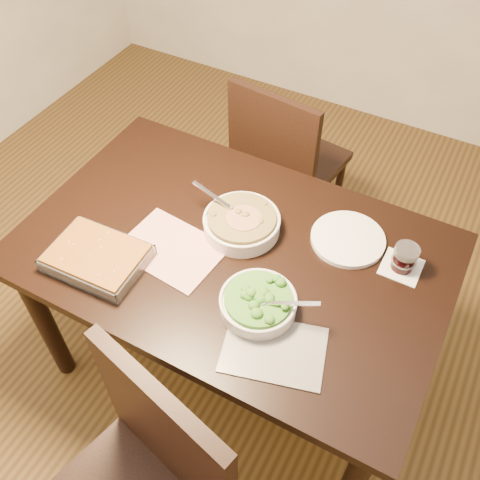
# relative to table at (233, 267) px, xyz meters

# --- Properties ---
(ground) EXTENTS (4.00, 4.00, 0.00)m
(ground) POSITION_rel_table_xyz_m (0.00, 0.00, -0.65)
(ground) COLOR #432D13
(ground) RESTS_ON ground
(table) EXTENTS (1.40, 0.90, 0.75)m
(table) POSITION_rel_table_xyz_m (0.00, 0.00, 0.00)
(table) COLOR black
(table) RESTS_ON ground
(magazine_a) EXTENTS (0.34, 0.27, 0.01)m
(magazine_a) POSITION_rel_table_xyz_m (-0.17, -0.10, 0.10)
(magazine_a) COLOR #A72F37
(magazine_a) RESTS_ON table
(magazine_b) EXTENTS (0.33, 0.27, 0.01)m
(magazine_b) POSITION_rel_table_xyz_m (0.28, -0.27, 0.10)
(magazine_b) COLOR #24242B
(magazine_b) RESTS_ON table
(coaster) EXTENTS (0.12, 0.12, 0.00)m
(coaster) POSITION_rel_table_xyz_m (0.51, 0.19, 0.10)
(coaster) COLOR white
(coaster) RESTS_ON table
(stew_bowl) EXTENTS (0.29, 0.26, 0.10)m
(stew_bowl) POSITION_rel_table_xyz_m (-0.01, 0.09, 0.13)
(stew_bowl) COLOR silver
(stew_bowl) RESTS_ON table
(broccoli_bowl) EXTENTS (0.26, 0.23, 0.09)m
(broccoli_bowl) POSITION_rel_table_xyz_m (0.18, -0.17, 0.13)
(broccoli_bowl) COLOR silver
(broccoli_bowl) RESTS_ON table
(baking_dish) EXTENTS (0.31, 0.24, 0.05)m
(baking_dish) POSITION_rel_table_xyz_m (-0.35, -0.26, 0.12)
(baking_dish) COLOR silver
(baking_dish) RESTS_ON table
(wine_tumbler) EXTENTS (0.08, 0.08, 0.09)m
(wine_tumbler) POSITION_rel_table_xyz_m (0.51, 0.19, 0.14)
(wine_tumbler) COLOR black
(wine_tumbler) RESTS_ON coaster
(dinner_plate) EXTENTS (0.25, 0.25, 0.02)m
(dinner_plate) POSITION_rel_table_xyz_m (0.32, 0.21, 0.10)
(dinner_plate) COLOR white
(dinner_plate) RESTS_ON table
(chair_far) EXTENTS (0.47, 0.47, 0.91)m
(chair_far) POSITION_rel_table_xyz_m (-0.16, 0.75, -0.15)
(chair_far) COLOR black
(chair_far) RESTS_ON ground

